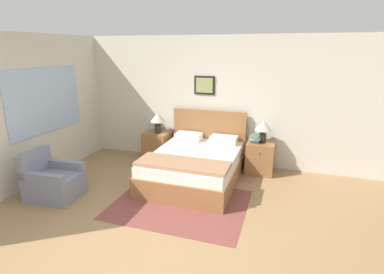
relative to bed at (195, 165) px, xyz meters
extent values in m
plane|color=#99754C|center=(-0.13, -2.12, -0.30)|extent=(16.00, 16.00, 0.00)
cube|color=beige|center=(-0.13, 1.07, 1.00)|extent=(7.53, 0.06, 2.60)
cube|color=black|center=(-0.13, 1.03, 1.33)|extent=(0.43, 0.02, 0.37)
cube|color=#8E9E5B|center=(-0.13, 1.01, 1.33)|extent=(0.35, 0.00, 0.30)
cube|color=beige|center=(-2.73, -0.54, 1.00)|extent=(0.06, 5.56, 2.60)
cube|color=#9EBCDB|center=(-2.68, -0.56, 1.14)|extent=(0.02, 1.72, 1.17)
cube|color=brown|center=(0.05, -0.94, -0.29)|extent=(2.04, 1.60, 0.01)
cube|color=#936038|center=(0.00, -0.03, -0.16)|extent=(1.53, 2.02, 0.28)
cube|color=#936038|center=(0.00, -1.01, 0.02)|extent=(1.53, 0.06, 0.08)
cube|color=white|center=(0.00, -0.03, 0.11)|extent=(1.47, 1.93, 0.25)
cube|color=#936038|center=(0.00, 0.95, 0.53)|extent=(1.53, 0.06, 0.60)
cube|color=#9E7051|center=(0.00, -0.65, 0.27)|extent=(1.50, 0.56, 0.06)
cube|color=white|center=(-0.37, 0.72, 0.31)|extent=(0.52, 0.32, 0.14)
cube|color=white|center=(0.37, 0.72, 0.31)|extent=(0.52, 0.32, 0.14)
cube|color=gray|center=(-1.96, -1.35, -0.10)|extent=(0.82, 0.71, 0.39)
cube|color=gray|center=(-2.28, -1.38, 0.29)|extent=(0.17, 0.65, 0.39)
cube|color=gray|center=(-1.98, -1.08, 0.16)|extent=(0.77, 0.17, 0.14)
cube|color=gray|center=(-1.93, -1.62, 0.16)|extent=(0.77, 0.17, 0.14)
cube|color=#936038|center=(-1.09, 0.74, 0.01)|extent=(0.52, 0.50, 0.62)
sphere|color=#332D28|center=(-1.09, 0.48, 0.19)|extent=(0.02, 0.02, 0.02)
cube|color=#936038|center=(1.09, 0.74, 0.01)|extent=(0.52, 0.50, 0.62)
sphere|color=#332D28|center=(1.09, 0.48, 0.19)|extent=(0.02, 0.02, 0.02)
cylinder|color=#2D2823|center=(-1.08, 0.76, 0.41)|extent=(0.14, 0.14, 0.17)
cylinder|color=#2D2823|center=(-1.08, 0.76, 0.52)|extent=(0.02, 0.02, 0.06)
cone|color=beige|center=(-1.08, 0.76, 0.65)|extent=(0.32, 0.32, 0.19)
cylinder|color=#2D2823|center=(1.11, 0.76, 0.41)|extent=(0.14, 0.14, 0.17)
cylinder|color=#2D2823|center=(1.11, 0.76, 0.52)|extent=(0.02, 0.02, 0.06)
cone|color=beige|center=(1.11, 0.76, 0.65)|extent=(0.32, 0.32, 0.19)
cube|color=#4C7551|center=(0.98, 0.69, 0.34)|extent=(0.18, 0.23, 0.04)
cube|color=#335693|center=(0.98, 0.69, 0.38)|extent=(0.17, 0.26, 0.03)
cube|color=silver|center=(0.98, 0.69, 0.41)|extent=(0.22, 0.24, 0.04)
cube|color=#4C7551|center=(0.98, 0.69, 0.45)|extent=(0.21, 0.29, 0.03)
camera|label=1|loc=(1.55, -4.86, 2.05)|focal=28.00mm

